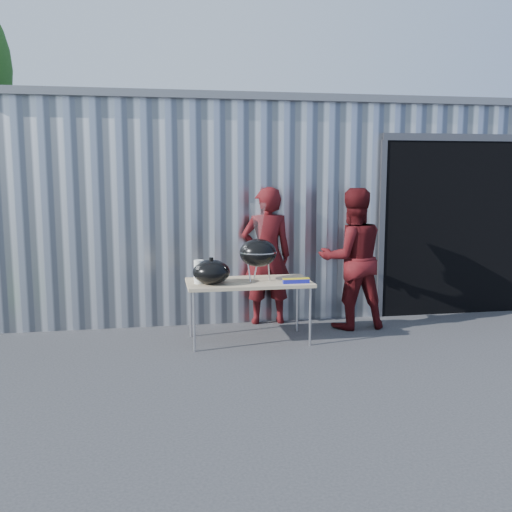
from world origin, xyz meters
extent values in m
plane|color=#313134|center=(0.00, 0.00, 0.00)|extent=(80.00, 80.00, 0.00)
cube|color=silver|center=(0.80, 4.70, 1.50)|extent=(8.00, 6.00, 3.00)
cube|color=slate|center=(0.80, 4.70, 3.05)|extent=(8.20, 6.20, 0.10)
cube|color=black|center=(3.30, 2.27, 1.25)|extent=(2.40, 1.20, 2.50)
cube|color=#4C4C51|center=(3.30, 1.70, 2.55)|extent=(2.52, 0.08, 0.10)
cube|color=tan|center=(0.02, 0.82, 0.73)|extent=(1.50, 0.75, 0.04)
cylinder|color=silver|center=(-0.67, 0.51, 0.35)|extent=(0.03, 0.03, 0.71)
cylinder|color=silver|center=(0.71, 0.51, 0.35)|extent=(0.03, 0.03, 0.71)
cylinder|color=silver|center=(-0.67, 1.14, 0.35)|extent=(0.03, 0.03, 0.71)
cylinder|color=silver|center=(0.71, 1.14, 0.35)|extent=(0.03, 0.03, 0.71)
ellipsoid|color=black|center=(0.13, 0.84, 1.09)|extent=(0.45, 0.45, 0.34)
cylinder|color=silver|center=(0.13, 0.84, 1.10)|extent=(0.46, 0.46, 0.02)
cylinder|color=silver|center=(0.13, 0.84, 1.12)|extent=(0.43, 0.43, 0.01)
cylinder|color=silver|center=(0.13, 0.98, 0.87)|extent=(0.02, 0.02, 0.24)
cylinder|color=silver|center=(0.01, 0.77, 0.87)|extent=(0.02, 0.02, 0.24)
cylinder|color=silver|center=(0.25, 0.77, 0.87)|extent=(0.02, 0.02, 0.24)
cylinder|color=#C17045|center=(-0.01, 0.84, 1.13)|extent=(0.02, 0.14, 0.02)
cylinder|color=#C17045|center=(0.02, 0.84, 1.13)|extent=(0.02, 0.14, 0.02)
cylinder|color=#C17045|center=(0.05, 0.84, 1.13)|extent=(0.02, 0.14, 0.02)
cylinder|color=#C17045|center=(0.09, 0.84, 1.13)|extent=(0.02, 0.14, 0.02)
cylinder|color=#C17045|center=(0.12, 0.84, 1.13)|extent=(0.02, 0.14, 0.02)
cylinder|color=#C17045|center=(0.15, 0.84, 1.13)|extent=(0.02, 0.14, 0.02)
cylinder|color=#C17045|center=(0.18, 0.84, 1.13)|extent=(0.02, 0.14, 0.02)
cylinder|color=#C17045|center=(0.21, 0.84, 1.13)|extent=(0.02, 0.14, 0.02)
cylinder|color=#C17045|center=(0.24, 0.84, 1.13)|extent=(0.02, 0.14, 0.02)
cylinder|color=#C17045|center=(0.27, 0.84, 1.13)|extent=(0.02, 0.14, 0.02)
cone|color=silver|center=(0.13, 0.84, 1.42)|extent=(0.20, 0.20, 0.55)
ellipsoid|color=black|center=(-0.45, 0.72, 0.89)|extent=(0.44, 0.44, 0.29)
cylinder|color=black|center=(-0.45, 0.72, 1.05)|extent=(0.05, 0.05, 0.03)
cylinder|color=white|center=(-0.59, 0.77, 0.89)|extent=(0.12, 0.12, 0.28)
cube|color=white|center=(-0.53, 1.01, 0.80)|extent=(0.20, 0.15, 0.10)
cube|color=#181A9F|center=(0.55, 0.57, 0.78)|extent=(0.32, 0.05, 0.05)
cube|color=yellow|center=(0.55, 0.57, 0.81)|extent=(0.32, 0.05, 0.01)
imported|color=#490E10|center=(0.40, 1.64, 0.93)|extent=(0.68, 0.45, 1.87)
imported|color=#490E10|center=(1.47, 1.22, 0.93)|extent=(0.92, 0.73, 1.86)
camera|label=1|loc=(-1.09, -5.89, 2.04)|focal=40.00mm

